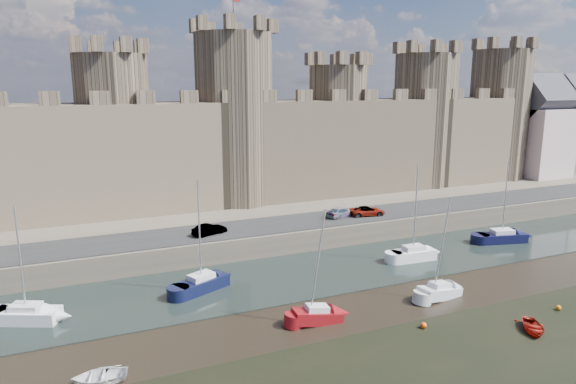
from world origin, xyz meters
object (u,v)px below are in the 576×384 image
car_2 (341,212)px  sailboat_1 (201,283)px  sailboat_5 (439,291)px  car_1 (209,230)px  sailboat_3 (502,236)px  sailboat_4 (317,314)px  sailboat_0 (26,314)px  car_3 (367,211)px  sailboat_2 (413,253)px

car_2 → sailboat_1: (-20.41, -10.22, -2.31)m
sailboat_1 → sailboat_5: sailboat_1 is taller
car_1 → sailboat_1: size_ratio=0.37×
car_2 → sailboat_3: size_ratio=0.43×
car_2 → sailboat_4: 24.37m
sailboat_0 → sailboat_4: size_ratio=1.02×
car_1 → car_2: (17.15, 1.08, -0.02)m
sailboat_1 → sailboat_3: size_ratio=1.04×
sailboat_0 → sailboat_3: (51.67, 0.79, 0.02)m
sailboat_0 → sailboat_3: size_ratio=0.96×
sailboat_1 → car_3: bearing=-2.7°
car_3 → sailboat_0: 39.65m
car_3 → sailboat_2: (-0.52, -10.32, -2.29)m
sailboat_0 → sailboat_5: bearing=9.5°
sailboat_3 → car_1: bearing=178.5°
sailboat_2 → sailboat_0: bearing=-176.2°
sailboat_1 → sailboat_3: bearing=-24.0°
car_2 → sailboat_1: 22.94m
car_1 → car_2: bearing=-105.0°
car_3 → sailboat_5: size_ratio=0.48×
car_2 → sailboat_4: sailboat_4 is taller
sailboat_3 → sailboat_5: bearing=-137.0°
car_2 → sailboat_2: size_ratio=0.41×
car_3 → sailboat_4: 25.69m
sailboat_1 → sailboat_5: 21.76m
sailboat_1 → sailboat_5: size_ratio=1.12×
sailboat_0 → sailboat_5: 35.15m
car_2 → sailboat_0: sailboat_0 is taller
car_2 → sailboat_4: bearing=127.7°
car_1 → sailboat_2: size_ratio=0.37×
sailboat_1 → car_2: bearing=2.4°
car_3 → sailboat_0: bearing=114.6°
sailboat_2 → sailboat_5: (-3.89, -9.03, -0.15)m
sailboat_1 → sailboat_2: (23.22, -0.95, 0.01)m
car_3 → sailboat_3: (13.38, -9.23, -2.34)m
car_2 → sailboat_5: 20.37m
car_1 → sailboat_2: 22.48m
sailboat_0 → sailboat_1: size_ratio=0.92×
sailboat_5 → car_3: bearing=68.4°
car_1 → sailboat_5: (16.07, -19.12, -2.46)m
car_2 → car_3: car_2 is taller
sailboat_5 → sailboat_4: bearing=171.3°
car_3 → sailboat_2: bearing=-173.0°
sailboat_5 → sailboat_2: bearing=57.9°
car_1 → sailboat_4: 19.65m
car_1 → car_2: car_1 is taller
sailboat_4 → sailboat_5: sailboat_4 is taller
sailboat_4 → sailboat_5: size_ratio=1.01×
sailboat_0 → sailboat_5: (33.89, -9.34, -0.08)m
car_2 → sailboat_2: (2.81, -11.17, -2.29)m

